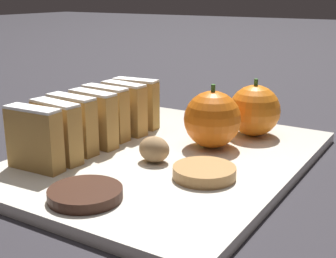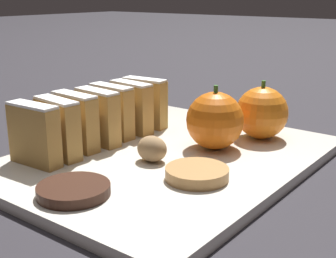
# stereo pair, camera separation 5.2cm
# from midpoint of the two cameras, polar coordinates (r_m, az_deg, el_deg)

# --- Properties ---
(ground_plane) EXTENTS (6.00, 6.00, 0.00)m
(ground_plane) POSITION_cam_midpoint_polar(r_m,az_deg,el_deg) (0.54, 2.80, -4.33)
(ground_plane) COLOR #28262B
(serving_platter) EXTENTS (0.29, 0.37, 0.01)m
(serving_platter) POSITION_cam_midpoint_polar(r_m,az_deg,el_deg) (0.54, 2.81, -3.73)
(serving_platter) COLOR silver
(serving_platter) RESTS_ON ground_plane
(stollen_slice_front) EXTENTS (0.06, 0.02, 0.07)m
(stollen_slice_front) POSITION_cam_midpoint_polar(r_m,az_deg,el_deg) (0.51, -13.19, -0.71)
(stollen_slice_front) COLOR #B28442
(stollen_slice_front) RESTS_ON serving_platter
(stollen_slice_second) EXTENTS (0.06, 0.03, 0.07)m
(stollen_slice_second) POSITION_cam_midpoint_polar(r_m,az_deg,el_deg) (0.52, -10.54, 0.04)
(stollen_slice_second) COLOR #B28442
(stollen_slice_second) RESTS_ON serving_platter
(stollen_slice_third) EXTENTS (0.06, 0.02, 0.07)m
(stollen_slice_third) POSITION_cam_midpoint_polar(r_m,az_deg,el_deg) (0.55, -8.56, 0.86)
(stollen_slice_third) COLOR #B28442
(stollen_slice_third) RESTS_ON serving_platter
(stollen_slice_fourth) EXTENTS (0.06, 0.03, 0.07)m
(stollen_slice_fourth) POSITION_cam_midpoint_polar(r_m,az_deg,el_deg) (0.57, -5.96, 1.44)
(stollen_slice_fourth) COLOR #B28442
(stollen_slice_fourth) RESTS_ON serving_platter
(stollen_slice_fifth) EXTENTS (0.06, 0.02, 0.07)m
(stollen_slice_fifth) POSITION_cam_midpoint_polar(r_m,az_deg,el_deg) (0.59, -4.37, 2.14)
(stollen_slice_fifth) COLOR #B28442
(stollen_slice_fifth) RESTS_ON serving_platter
(stollen_slice_sixth) EXTENTS (0.06, 0.03, 0.07)m
(stollen_slice_sixth) POSITION_cam_midpoint_polar(r_m,az_deg,el_deg) (0.61, -2.04, 2.63)
(stollen_slice_sixth) COLOR #B28442
(stollen_slice_sixth) RESTS_ON serving_platter
(stollen_slice_back) EXTENTS (0.06, 0.03, 0.07)m
(stollen_slice_back) POSITION_cam_midpoint_polar(r_m,az_deg,el_deg) (0.63, -0.51, 3.20)
(stollen_slice_back) COLOR #B28442
(stollen_slice_back) RESTS_ON serving_platter
(orange_near) EXTENTS (0.07, 0.07, 0.07)m
(orange_near) POSITION_cam_midpoint_polar(r_m,az_deg,el_deg) (0.60, 13.84, 1.90)
(orange_near) COLOR orange
(orange_near) RESTS_ON serving_platter
(orange_far) EXTENTS (0.07, 0.07, 0.08)m
(orange_far) POSITION_cam_midpoint_polar(r_m,az_deg,el_deg) (0.55, 8.47, 0.98)
(orange_far) COLOR orange
(orange_far) RESTS_ON serving_platter
(walnut) EXTENTS (0.03, 0.03, 0.03)m
(walnut) POSITION_cam_midpoint_polar(r_m,az_deg,el_deg) (0.51, 0.98, -2.47)
(walnut) COLOR #9E7A51
(walnut) RESTS_ON serving_platter
(chocolate_cookie) EXTENTS (0.07, 0.07, 0.01)m
(chocolate_cookie) POSITION_cam_midpoint_polar(r_m,az_deg,el_deg) (0.43, -8.44, -7.31)
(chocolate_cookie) COLOR #381E14
(chocolate_cookie) RESTS_ON serving_platter
(gingerbread_cookie) EXTENTS (0.06, 0.06, 0.01)m
(gingerbread_cookie) POSITION_cam_midpoint_polar(r_m,az_deg,el_deg) (0.47, 6.80, -5.47)
(gingerbread_cookie) COLOR #B27F47
(gingerbread_cookie) RESTS_ON serving_platter
(evergreen_sprig) EXTENTS (0.05, 0.05, 0.05)m
(evergreen_sprig) POSITION_cam_midpoint_polar(r_m,az_deg,el_deg) (0.63, 7.92, 1.99)
(evergreen_sprig) COLOR #23662D
(evergreen_sprig) RESTS_ON serving_platter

